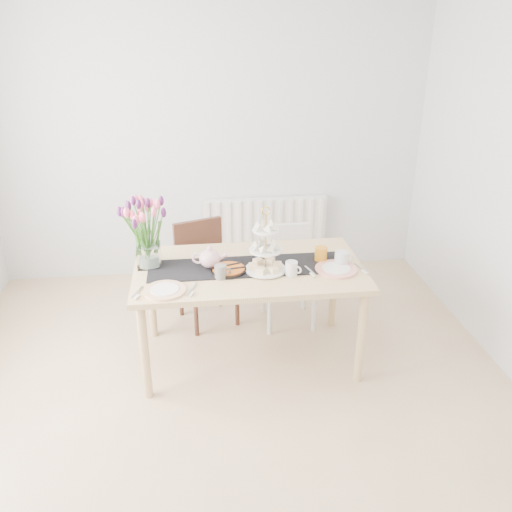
{
  "coord_description": "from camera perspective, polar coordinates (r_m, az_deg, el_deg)",
  "views": [
    {
      "loc": [
        -0.18,
        -2.71,
        2.39
      ],
      "look_at": [
        0.23,
        0.65,
        0.85
      ],
      "focal_mm": 38.0,
      "sensor_mm": 36.0,
      "label": 1
    }
  ],
  "objects": [
    {
      "name": "mug_orange",
      "position": [
        3.9,
        6.86,
        0.2
      ],
      "size": [
        0.12,
        0.12,
        0.11
      ],
      "primitive_type": "cylinder",
      "rotation": [
        0.0,
        0.0,
        0.93
      ],
      "color": "orange",
      "rests_on": "dining_table"
    },
    {
      "name": "teapot",
      "position": [
        3.77,
        -4.89,
        -0.25
      ],
      "size": [
        0.27,
        0.23,
        0.16
      ],
      "primitive_type": null,
      "rotation": [
        0.0,
        0.0,
        -0.17
      ],
      "color": "silver",
      "rests_on": "dining_table"
    },
    {
      "name": "radiator",
      "position": [
        5.31,
        0.92,
        3.01
      ],
      "size": [
        1.2,
        0.08,
        0.6
      ],
      "primitive_type": "cube",
      "color": "white",
      "rests_on": "room_shell"
    },
    {
      "name": "chair_brown",
      "position": [
        4.48,
        -5.53,
        -0.89
      ],
      "size": [
        0.53,
        0.53,
        0.84
      ],
      "rotation": [
        0.0,
        0.0,
        0.35
      ],
      "color": "#331812",
      "rests_on": "ground"
    },
    {
      "name": "chair_white",
      "position": [
        4.46,
        3.28,
        -1.19
      ],
      "size": [
        0.4,
        0.4,
        0.81
      ],
      "rotation": [
        0.0,
        0.0,
        0.01
      ],
      "color": "silver",
      "rests_on": "ground"
    },
    {
      "name": "table_runner",
      "position": [
        3.8,
        -0.76,
        -1.11
      ],
      "size": [
        1.4,
        0.35,
        0.01
      ],
      "primitive_type": "cube",
      "color": "black",
      "rests_on": "dining_table"
    },
    {
      "name": "mug_grey",
      "position": [
        3.63,
        -3.75,
        -1.67
      ],
      "size": [
        0.08,
        0.08,
        0.1
      ],
      "primitive_type": "cylinder",
      "rotation": [
        0.0,
        0.0,
        0.05
      ],
      "color": "slate",
      "rests_on": "dining_table"
    },
    {
      "name": "mug_white",
      "position": [
        3.67,
        3.74,
        -1.32
      ],
      "size": [
        0.12,
        0.12,
        0.1
      ],
      "primitive_type": "cylinder",
      "rotation": [
        0.0,
        0.0,
        -0.59
      ],
      "color": "silver",
      "rests_on": "dining_table"
    },
    {
      "name": "room_shell",
      "position": [
        2.92,
        -2.9,
        2.49
      ],
      "size": [
        4.5,
        4.5,
        4.5
      ],
      "color": "tan",
      "rests_on": "ground"
    },
    {
      "name": "tart_tin",
      "position": [
        3.73,
        -2.9,
        -1.47
      ],
      "size": [
        0.25,
        0.25,
        0.03
      ],
      "rotation": [
        0.0,
        0.0,
        -0.1
      ],
      "color": "black",
      "rests_on": "dining_table"
    },
    {
      "name": "cake_stand",
      "position": [
        3.69,
        1.01,
        0.08
      ],
      "size": [
        0.28,
        0.28,
        0.42
      ],
      "rotation": [
        0.0,
        0.0,
        -0.01
      ],
      "color": "gold",
      "rests_on": "dining_table"
    },
    {
      "name": "tulip_vase",
      "position": [
        3.76,
        -11.48,
        3.39
      ],
      "size": [
        0.59,
        0.59,
        0.5
      ],
      "rotation": [
        0.0,
        0.0,
        -0.38
      ],
      "color": "silver",
      "rests_on": "dining_table"
    },
    {
      "name": "dining_table",
      "position": [
        3.83,
        -0.75,
        -2.2
      ],
      "size": [
        1.6,
        0.9,
        0.75
      ],
      "color": "tan",
      "rests_on": "ground"
    },
    {
      "name": "plate_right",
      "position": [
        3.79,
        8.43,
        -1.38
      ],
      "size": [
        0.36,
        0.36,
        0.02
      ],
      "primitive_type": "cylinder",
      "rotation": [
        0.0,
        0.0,
        0.27
      ],
      "color": "silver",
      "rests_on": "dining_table"
    },
    {
      "name": "cream_jug",
      "position": [
        3.86,
        8.99,
        -0.25
      ],
      "size": [
        0.12,
        0.12,
        0.1
      ],
      "primitive_type": "cylinder",
      "rotation": [
        0.0,
        0.0,
        -0.25
      ],
      "color": "silver",
      "rests_on": "dining_table"
    },
    {
      "name": "plate_left",
      "position": [
        3.52,
        -9.6,
        -3.59
      ],
      "size": [
        0.36,
        0.36,
        0.01
      ],
      "primitive_type": "cylinder",
      "rotation": [
        0.0,
        0.0,
        -0.39
      ],
      "color": "silver",
      "rests_on": "dining_table"
    }
  ]
}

